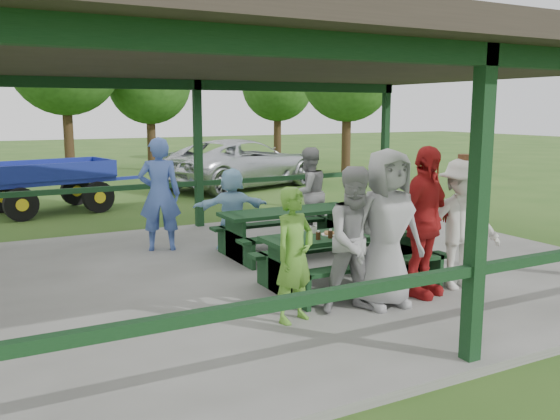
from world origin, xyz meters
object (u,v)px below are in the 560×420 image
picnic_table_near (349,252)px  contestant_red (424,222)px  contestant_green (294,255)px  contestant_grey_mid (387,229)px  contestant_white_fedora (462,224)px  picnic_table_far (290,226)px  spectator_blue (160,194)px  contestant_grey_left (358,240)px  spectator_grey (308,193)px  spectator_lblue (232,209)px  farm_trailer (50,185)px  pickup_truck (242,163)px

picnic_table_near → contestant_red: (0.59, -0.82, 0.51)m
contestant_green → contestant_grey_mid: (1.26, -0.06, 0.20)m
picnic_table_near → contestant_white_fedora: bearing=-32.6°
picnic_table_far → spectator_blue: spectator_blue is taller
picnic_table_far → contestant_white_fedora: contestant_white_fedora is taller
picnic_table_far → contestant_grey_left: (-0.69, -2.94, 0.41)m
picnic_table_near → contestant_white_fedora: size_ratio=1.35×
picnic_table_far → spectator_grey: (0.92, 0.95, 0.39)m
spectator_lblue → farm_trailer: 6.46m
contestant_grey_left → contestant_green: bearing=-171.0°
contestant_grey_left → pickup_truck: (3.84, 11.89, -0.19)m
picnic_table_far → contestant_red: 2.90m
picnic_table_far → contestant_red: (0.43, -2.82, 0.51)m
contestant_white_fedora → spectator_blue: (-2.95, 4.08, 0.09)m
spectator_lblue → contestant_grey_left: bearing=101.0°
contestant_green → pickup_truck: (4.66, 11.81, -0.09)m
spectator_lblue → spectator_blue: bearing=-15.5°
spectator_blue → farm_trailer: size_ratio=0.50×
contestant_green → spectator_grey: bearing=39.7°
contestant_red → spectator_blue: contestant_red is taller
pickup_truck → farm_trailer: pickup_truck is taller
contestant_red → pickup_truck: contestant_red is taller
spectator_lblue → spectator_grey: spectator_grey is taller
picnic_table_near → spectator_grey: 3.16m
pickup_truck → spectator_lblue: bearing=135.3°
contestant_grey_left → picnic_table_far: bearing=91.2°
spectator_grey → farm_trailer: size_ratio=0.44×
picnic_table_far → contestant_grey_mid: (-0.25, -2.92, 0.51)m
contestant_grey_left → spectator_blue: size_ratio=0.90×
picnic_table_near → contestant_white_fedora: 1.55m
contestant_grey_left → spectator_grey: contestant_grey_left is taller
picnic_table_near → contestant_grey_left: contestant_grey_left is taller
contestant_grey_left → spectator_grey: size_ratio=1.02×
spectator_lblue → spectator_blue: (-1.11, 0.54, 0.26)m
picnic_table_near → picnic_table_far: bearing=85.6°
spectator_lblue → spectator_blue: spectator_blue is taller
contestant_grey_mid → spectator_grey: 4.04m
contestant_green → spectator_blue: 4.16m
contestant_grey_left → spectator_blue: spectator_blue is taller
spectator_grey → pickup_truck: spectator_grey is taller
contestant_grey_mid → contestant_white_fedora: size_ratio=1.07×
picnic_table_near → spectator_blue: 3.72m
contestant_white_fedora → spectator_grey: contestant_white_fedora is taller
contestant_white_fedora → pickup_truck: bearing=92.5°
spectator_blue → contestant_red: bearing=137.5°
picnic_table_far → contestant_grey_mid: size_ratio=1.20×
contestant_grey_left → contestant_white_fedora: (1.79, 0.13, 0.01)m
picnic_table_far → contestant_grey_left: size_ratio=1.34×
contestant_red → spectator_blue: 4.69m
picnic_table_near → farm_trailer: farm_trailer is taller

